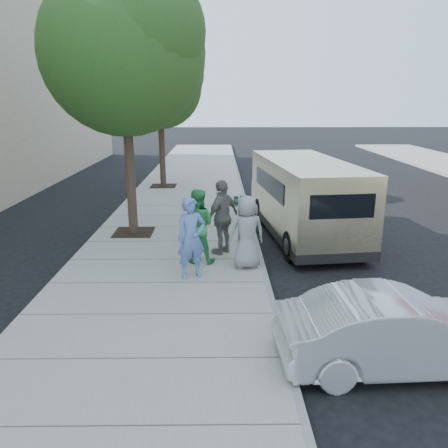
{
  "coord_description": "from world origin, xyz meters",
  "views": [
    {
      "loc": [
        0.35,
        -10.62,
        4.11
      ],
      "look_at": [
        0.48,
        -0.03,
        1.1
      ],
      "focal_mm": 35.0,
      "sensor_mm": 36.0,
      "label": 1
    }
  ],
  "objects": [
    {
      "name": "tree_near",
      "position": [
        -2.25,
        2.4,
        5.55
      ],
      "size": [
        4.62,
        4.6,
        7.53
      ],
      "color": "black",
      "rests_on": "sidewalk"
    },
    {
      "name": "sedan",
      "position": [
        3.17,
        -4.55,
        0.63
      ],
      "size": [
        3.87,
        1.53,
        1.26
      ],
      "primitive_type": "imported",
      "rotation": [
        0.0,
        0.0,
        1.62
      ],
      "color": "silver",
      "rests_on": "ground"
    },
    {
      "name": "person_green_shirt",
      "position": [
        -0.2,
        -0.17,
        1.09
      ],
      "size": [
        0.98,
        0.8,
        1.88
      ],
      "primitive_type": "imported",
      "rotation": [
        0.0,
        0.0,
        3.04
      ],
      "color": "green",
      "rests_on": "sidewalk"
    },
    {
      "name": "person_gray_shirt",
      "position": [
        1.02,
        -0.56,
        1.04
      ],
      "size": [
        0.98,
        0.75,
        1.79
      ],
      "primitive_type": "imported",
      "rotation": [
        0.0,
        0.0,
        3.36
      ],
      "color": "gray",
      "rests_on": "sidewalk"
    },
    {
      "name": "tree_far",
      "position": [
        -2.25,
        10.0,
        4.88
      ],
      "size": [
        3.92,
        3.8,
        6.49
      ],
      "color": "black",
      "rests_on": "sidewalk"
    },
    {
      "name": "person_striped_polo",
      "position": [
        0.45,
        0.48,
        1.14
      ],
      "size": [
        1.12,
        1.21,
        1.99
      ],
      "primitive_type": "imported",
      "rotation": [
        0.0,
        0.0,
        4.02
      ],
      "color": "slate",
      "rests_on": "sidewalk"
    },
    {
      "name": "parking_meter",
      "position": [
        0.91,
        1.21,
        1.16
      ],
      "size": [
        0.3,
        0.13,
        1.4
      ],
      "rotation": [
        0.0,
        0.0,
        0.12
      ],
      "color": "gray",
      "rests_on": "sidewalk"
    },
    {
      "name": "curb_face",
      "position": [
        1.44,
        0.0,
        0.07
      ],
      "size": [
        0.12,
        60.0,
        0.16
      ],
      "primitive_type": "cube",
      "color": "gray",
      "rests_on": "ground"
    },
    {
      "name": "person_officer",
      "position": [
        -0.28,
        -1.16,
        1.09
      ],
      "size": [
        0.81,
        0.69,
        1.88
      ],
      "primitive_type": "imported",
      "rotation": [
        0.0,
        0.0,
        0.4
      ],
      "color": "#5B80C2",
      "rests_on": "sidewalk"
    },
    {
      "name": "van",
      "position": [
        2.96,
        2.46,
        1.26
      ],
      "size": [
        2.79,
        6.58,
        2.37
      ],
      "rotation": [
        0.0,
        0.0,
        0.11
      ],
      "color": "beige",
      "rests_on": "ground"
    },
    {
      "name": "ground",
      "position": [
        0.0,
        0.0,
        0.0
      ],
      "size": [
        120.0,
        120.0,
        0.0
      ],
      "primitive_type": "plane",
      "color": "black",
      "rests_on": "ground"
    },
    {
      "name": "sidewalk",
      "position": [
        -1.0,
        0.0,
        0.07
      ],
      "size": [
        5.0,
        60.0,
        0.15
      ],
      "primitive_type": "cube",
      "color": "gray",
      "rests_on": "ground"
    }
  ]
}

